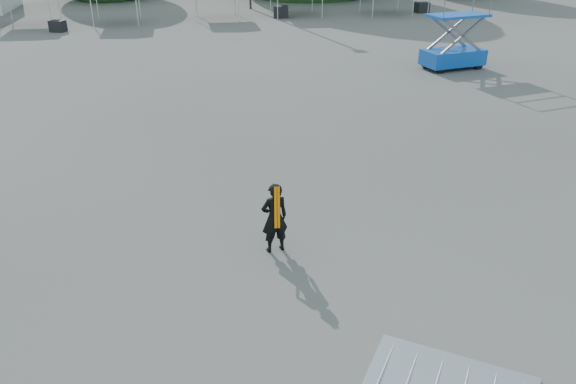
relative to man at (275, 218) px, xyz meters
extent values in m
plane|color=#474442|center=(0.64, 1.80, -0.77)|extent=(120.00, 120.00, 0.00)
cylinder|color=silver|center=(-9.46, 27.96, 0.23)|extent=(0.06, 0.06, 2.00)
cylinder|color=silver|center=(-12.54, 31.04, 0.23)|extent=(0.06, 0.06, 2.00)
cylinder|color=silver|center=(-9.46, 31.04, 0.23)|extent=(0.06, 0.06, 2.00)
cylinder|color=silver|center=(-6.95, 27.67, 0.23)|extent=(0.06, 0.06, 2.00)
cylinder|color=silver|center=(-4.24, 27.67, 0.23)|extent=(0.06, 0.06, 2.00)
cylinder|color=silver|center=(-6.95, 30.37, 0.23)|extent=(0.06, 0.06, 2.00)
cylinder|color=silver|center=(-4.24, 30.37, 0.23)|extent=(0.06, 0.06, 2.00)
cylinder|color=silver|center=(-0.48, 28.46, 0.23)|extent=(0.06, 0.06, 2.00)
cylinder|color=silver|center=(2.21, 28.46, 0.23)|extent=(0.06, 0.06, 2.00)
cylinder|color=silver|center=(-0.48, 31.16, 0.23)|extent=(0.06, 0.06, 2.00)
cylinder|color=silver|center=(2.21, 31.16, 0.23)|extent=(0.06, 0.06, 2.00)
cylinder|color=silver|center=(4.87, 28.82, 0.23)|extent=(0.06, 0.06, 2.00)
cylinder|color=silver|center=(7.96, 28.82, 0.23)|extent=(0.06, 0.06, 2.00)
cylinder|color=silver|center=(11.35, 28.19, 0.23)|extent=(0.06, 0.06, 2.00)
cylinder|color=silver|center=(14.25, 28.19, 0.23)|extent=(0.06, 0.06, 2.00)
imported|color=black|center=(0.00, 0.00, 0.00)|extent=(0.62, 0.47, 1.54)
cube|color=orange|center=(0.00, -0.15, 0.31)|extent=(0.12, 0.02, 0.92)
cube|color=#0D54B4|center=(10.48, 13.94, -0.26)|extent=(2.97, 1.89, 0.69)
cube|color=#0D54B4|center=(10.48, 13.94, 1.58)|extent=(2.85, 1.81, 0.11)
cylinder|color=black|center=(9.58, 13.17, -0.57)|extent=(0.44, 0.25, 0.41)
cylinder|color=black|center=(11.60, 13.58, -0.57)|extent=(0.44, 0.25, 0.41)
cylinder|color=black|center=(9.35, 14.30, -0.57)|extent=(0.44, 0.25, 0.41)
cylinder|color=black|center=(11.38, 14.70, -0.57)|extent=(0.44, 0.25, 0.41)
cube|color=#9FA2A7|center=(2.00, -4.18, -0.75)|extent=(2.69, 2.38, 0.06)
cube|color=black|center=(-8.90, 26.71, -0.44)|extent=(1.04, 0.94, 0.66)
cube|color=black|center=(5.20, 29.42, -0.38)|extent=(1.10, 0.91, 0.78)
cube|color=black|center=(15.59, 29.80, -0.42)|extent=(1.02, 0.85, 0.71)
camera|label=1|loc=(-1.54, -9.89, 5.52)|focal=35.00mm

